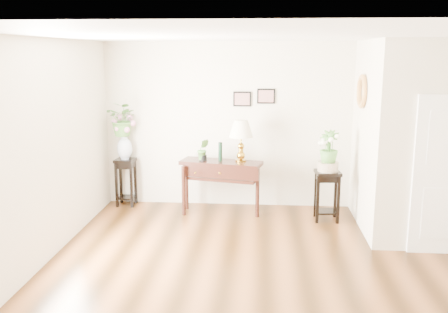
# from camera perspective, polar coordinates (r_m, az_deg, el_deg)

# --- Properties ---
(floor) EXTENTS (6.00, 5.50, 0.02)m
(floor) POSITION_cam_1_polar(r_m,az_deg,el_deg) (6.25, 6.97, -13.01)
(floor) COLOR brown
(floor) RESTS_ON ground
(ceiling) EXTENTS (6.00, 5.50, 0.02)m
(ceiling) POSITION_cam_1_polar(r_m,az_deg,el_deg) (5.68, 7.68, 13.57)
(ceiling) COLOR white
(ceiling) RESTS_ON ground
(wall_back) EXTENTS (6.00, 0.02, 2.80)m
(wall_back) POSITION_cam_1_polar(r_m,az_deg,el_deg) (8.51, 6.46, 3.51)
(wall_back) COLOR beige
(wall_back) RESTS_ON ground
(wall_front) EXTENTS (6.00, 0.02, 2.80)m
(wall_front) POSITION_cam_1_polar(r_m,az_deg,el_deg) (3.18, 9.63, -10.80)
(wall_front) COLOR beige
(wall_front) RESTS_ON ground
(wall_left) EXTENTS (0.02, 5.50, 2.80)m
(wall_left) POSITION_cam_1_polar(r_m,az_deg,el_deg) (6.40, -20.60, 0.10)
(wall_left) COLOR beige
(wall_left) RESTS_ON ground
(partition) EXTENTS (1.80, 1.95, 2.80)m
(partition) POSITION_cam_1_polar(r_m,az_deg,el_deg) (7.92, 22.07, 2.10)
(partition) COLOR beige
(partition) RESTS_ON floor
(door) EXTENTS (0.90, 0.05, 2.10)m
(door) POSITION_cam_1_polar(r_m,az_deg,el_deg) (7.05, 24.24, -2.08)
(door) COLOR white
(door) RESTS_ON floor
(art_print_left) EXTENTS (0.30, 0.02, 0.25)m
(art_print_left) POSITION_cam_1_polar(r_m,az_deg,el_deg) (8.44, 2.09, 6.59)
(art_print_left) COLOR black
(art_print_left) RESTS_ON wall_back
(art_print_right) EXTENTS (0.30, 0.02, 0.25)m
(art_print_right) POSITION_cam_1_polar(r_m,az_deg,el_deg) (8.43, 4.83, 6.89)
(art_print_right) COLOR black
(art_print_right) RESTS_ON wall_back
(wall_ornament) EXTENTS (0.07, 0.51, 0.51)m
(wall_ornament) POSITION_cam_1_polar(r_m,az_deg,el_deg) (7.73, 15.46, 7.18)
(wall_ornament) COLOR #BC8F3C
(wall_ornament) RESTS_ON partition
(console_table) EXTENTS (1.38, 0.71, 0.88)m
(console_table) POSITION_cam_1_polar(r_m,az_deg,el_deg) (8.23, -0.34, -3.52)
(console_table) COLOR #38180F
(console_table) RESTS_ON floor
(table_lamp) EXTENTS (0.52, 0.52, 0.69)m
(table_lamp) POSITION_cam_1_polar(r_m,az_deg,el_deg) (8.04, 1.95, 1.87)
(table_lamp) COLOR #AA801C
(table_lamp) RESTS_ON console_table
(green_vase) EXTENTS (0.08, 0.08, 0.31)m
(green_vase) POSITION_cam_1_polar(r_m,az_deg,el_deg) (8.10, -0.43, 0.65)
(green_vase) COLOR black
(green_vase) RESTS_ON console_table
(potted_plant) EXTENTS (0.22, 0.19, 0.34)m
(potted_plant) POSITION_cam_1_polar(r_m,az_deg,el_deg) (8.12, -2.41, 0.69)
(potted_plant) COLOR #478334
(potted_plant) RESTS_ON console_table
(plant_stand_a) EXTENTS (0.35, 0.35, 0.82)m
(plant_stand_a) POSITION_cam_1_polar(r_m,az_deg,el_deg) (8.83, -11.13, -2.89)
(plant_stand_a) COLOR black
(plant_stand_a) RESTS_ON floor
(porcelain_vase) EXTENTS (0.28, 0.28, 0.45)m
(porcelain_vase) POSITION_cam_1_polar(r_m,az_deg,el_deg) (8.69, -11.30, 1.17)
(porcelain_vase) COLOR silver
(porcelain_vase) RESTS_ON plant_stand_a
(lily_arrangement) EXTENTS (0.64, 0.59, 0.58)m
(lily_arrangement) POSITION_cam_1_polar(r_m,az_deg,el_deg) (8.62, -11.42, 4.23)
(lily_arrangement) COLOR #478334
(lily_arrangement) RESTS_ON porcelain_vase
(plant_stand_b) EXTENTS (0.41, 0.41, 0.80)m
(plant_stand_b) POSITION_cam_1_polar(r_m,az_deg,el_deg) (8.06, 11.66, -4.41)
(plant_stand_b) COLOR black
(plant_stand_b) RESTS_ON floor
(ceramic_bowl) EXTENTS (0.35, 0.35, 0.14)m
(ceramic_bowl) POSITION_cam_1_polar(r_m,az_deg,el_deg) (7.94, 11.80, -1.08)
(ceramic_bowl) COLOR #B4AB9C
(ceramic_bowl) RESTS_ON plant_stand_b
(narcissus) EXTENTS (0.37, 0.37, 0.52)m
(narcissus) POSITION_cam_1_polar(r_m,az_deg,el_deg) (7.88, 11.90, 1.06)
(narcissus) COLOR #478334
(narcissus) RESTS_ON ceramic_bowl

